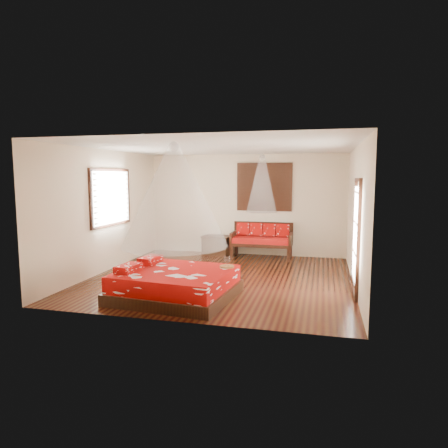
# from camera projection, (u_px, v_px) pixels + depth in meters

# --- Properties ---
(room) EXTENTS (5.54, 5.54, 2.84)m
(room) POSITION_uv_depth(u_px,v_px,m) (221.00, 214.00, 8.52)
(room) COLOR black
(room) RESTS_ON ground
(bed) EXTENTS (2.18, 2.01, 0.63)m
(bed) POSITION_uv_depth(u_px,v_px,m) (175.00, 284.00, 7.23)
(bed) COLOR black
(bed) RESTS_ON floor
(daybed) EXTENTS (1.63, 0.72, 0.94)m
(daybed) POSITION_uv_depth(u_px,v_px,m) (262.00, 238.00, 10.79)
(daybed) COLOR black
(daybed) RESTS_ON floor
(storage_chest) EXTENTS (0.86, 0.69, 0.54)m
(storage_chest) POSITION_uv_depth(u_px,v_px,m) (217.00, 245.00, 11.19)
(storage_chest) COLOR black
(storage_chest) RESTS_ON floor
(shutter_panel) EXTENTS (1.52, 0.06, 1.32)m
(shutter_panel) POSITION_uv_depth(u_px,v_px,m) (264.00, 187.00, 10.95)
(shutter_panel) COLOR black
(shutter_panel) RESTS_ON wall_back
(window_left) EXTENTS (0.10, 1.74, 1.34)m
(window_left) POSITION_uv_depth(u_px,v_px,m) (111.00, 197.00, 9.33)
(window_left) COLOR black
(window_left) RESTS_ON wall_left
(glazed_door) EXTENTS (0.08, 1.02, 2.16)m
(glazed_door) POSITION_uv_depth(u_px,v_px,m) (356.00, 238.00, 7.33)
(glazed_door) COLOR black
(glazed_door) RESTS_ON floor
(wine_tray) EXTENTS (0.27, 0.27, 0.22)m
(wine_tray) POSITION_uv_depth(u_px,v_px,m) (227.00, 264.00, 7.44)
(wine_tray) COLOR brown
(wine_tray) RESTS_ON bed
(mosquito_net_main) EXTENTS (1.90, 1.90, 1.80)m
(mosquito_net_main) POSITION_uv_depth(u_px,v_px,m) (174.00, 196.00, 7.03)
(mosquito_net_main) COLOR white
(mosquito_net_main) RESTS_ON ceiling
(mosquito_net_daybed) EXTENTS (0.80, 0.80, 1.50)m
(mosquito_net_daybed) POSITION_uv_depth(u_px,v_px,m) (262.00, 184.00, 10.49)
(mosquito_net_daybed) COLOR white
(mosquito_net_daybed) RESTS_ON ceiling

